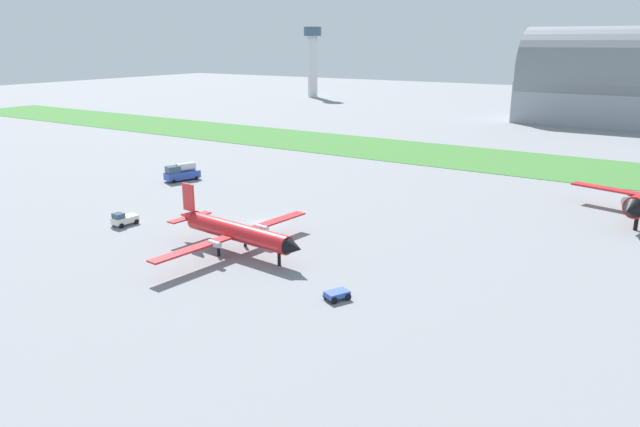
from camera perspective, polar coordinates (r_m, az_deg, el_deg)
ground_plane at (r=87.05m, az=-5.50°, el=-0.94°), size 600.00×600.00×0.00m
grass_taxiway_strip at (r=142.35m, az=10.92°, el=5.58°), size 360.00×28.00×0.08m
airplane_foreground_turboprop at (r=74.83m, az=-8.06°, el=-1.69°), size 21.56×25.14×7.53m
baggage_cart_near_gate at (r=61.62m, az=1.63°, el=-7.71°), size 2.61×2.90×0.90m
fuel_truck_midfield at (r=115.92m, az=-13.04°, el=3.85°), size 4.45×6.93×3.29m
pushback_tug_by_runway at (r=90.03m, az=-18.18°, el=-0.51°), size 2.31×3.74×1.95m
hangar_distant at (r=209.76m, az=26.35°, el=11.10°), size 56.08×27.95×29.66m
control_tower at (r=283.37m, az=-0.70°, el=14.82°), size 8.00×8.00×31.35m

